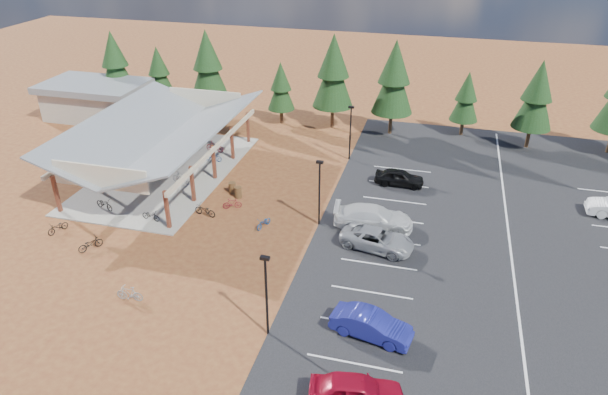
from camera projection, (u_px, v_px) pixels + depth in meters
The scene contains 37 objects.
ground at pixel (246, 229), 39.51m from camera, with size 140.00×140.00×0.00m, color brown.
asphalt_lot at pixel (510, 243), 37.86m from camera, with size 27.00×44.00×0.04m, color black.
concrete_pad at pixel (167, 172), 47.69m from camera, with size 10.60×18.60×0.10m, color gray.
bike_pavilion at pixel (161, 132), 45.89m from camera, with size 11.65×19.40×4.97m.
outbuilding at pixel (96, 99), 59.25m from camera, with size 11.00×7.00×3.90m.
lamp_post_0 at pixel (266, 291), 28.47m from camera, with size 0.50×0.25×5.14m.
lamp_post_1 at pixel (319, 189), 38.65m from camera, with size 0.50×0.25×5.14m.
lamp_post_2 at pixel (350, 129), 48.84m from camera, with size 0.50×0.25×5.14m.
trash_bin_0 at pixel (232, 188), 44.25m from camera, with size 0.60×0.60×0.90m, color #50361C.
trash_bin_1 at pixel (238, 192), 43.54m from camera, with size 0.60×0.60×0.90m, color #50361C.
pine_0 at pixel (115, 62), 60.31m from camera, with size 3.77×3.77×8.79m.
pine_1 at pixel (159, 71), 60.61m from camera, with size 3.07×3.07×7.15m.
pine_2 at pixel (208, 64), 57.70m from camera, with size 4.07×4.07×9.49m.
pine_3 at pixel (281, 86), 56.62m from camera, with size 2.85×2.85×6.63m.
pine_4 at pixel (333, 72), 54.57m from camera, with size 4.19×4.19×9.77m.
pine_5 at pixel (394, 78), 53.08m from camera, with size 4.11×4.11×9.57m.
pine_6 at pixel (466, 97), 53.68m from camera, with size 2.82×2.82×6.58m.
pine_7 at pixel (537, 95), 50.22m from camera, with size 3.67×3.67×8.55m.
bike_0 at pixel (104, 204), 41.62m from camera, with size 0.62×1.77×0.93m, color black.
bike_1 at pixel (136, 176), 45.88m from camera, with size 0.45×1.58×0.95m, color #9A9DA2.
bike_2 at pixel (167, 155), 49.66m from camera, with size 0.61×1.74×0.91m, color navy.
bike_3 at pixel (174, 145), 51.84m from camera, with size 0.45×1.59×0.96m, color maroon.
bike_4 at pixel (151, 215), 40.22m from camera, with size 0.54×1.54×0.81m, color black.
bike_5 at pixel (181, 178), 45.39m from camera, with size 0.52×1.83×1.10m, color #A1A2A9.
bike_6 at pixel (213, 157), 49.46m from camera, with size 0.59×1.70×0.89m, color navy.
bike_7 at pixel (215, 146), 51.27m from camera, with size 0.51×1.82×1.09m, color maroon.
bike_8 at pixel (58, 227), 38.91m from camera, with size 0.56×1.61×0.84m, color black.
bike_12 at pixel (90, 244), 36.94m from camera, with size 0.60×1.73×0.91m, color black.
bike_13 at pixel (130, 293), 32.15m from camera, with size 0.47×1.68×1.01m, color gray.
bike_14 at pixel (264, 223), 39.48m from camera, with size 0.54×1.54×0.81m, color #144B91.
bike_15 at pixel (232, 204), 41.92m from camera, with size 0.42×1.48×0.89m, color maroon.
bike_16 at pixel (205, 210), 40.93m from camera, with size 0.63×1.82×0.95m, color black.
car_0 at pixel (356, 391), 25.36m from camera, with size 1.80×4.47×1.52m, color maroon.
car_1 at pixel (371, 325), 29.35m from camera, with size 1.56×4.47×1.47m, color navy.
car_2 at pixel (377, 239), 36.92m from camera, with size 2.33×5.05×1.40m, color gray.
car_3 at pixel (373, 217), 39.22m from camera, with size 2.33×5.72×1.66m, color silver.
car_4 at pixel (399, 177), 45.28m from camera, with size 1.63×4.06×1.38m, color black.
Camera 1 is at (12.76, -31.39, 20.88)m, focal length 32.00 mm.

